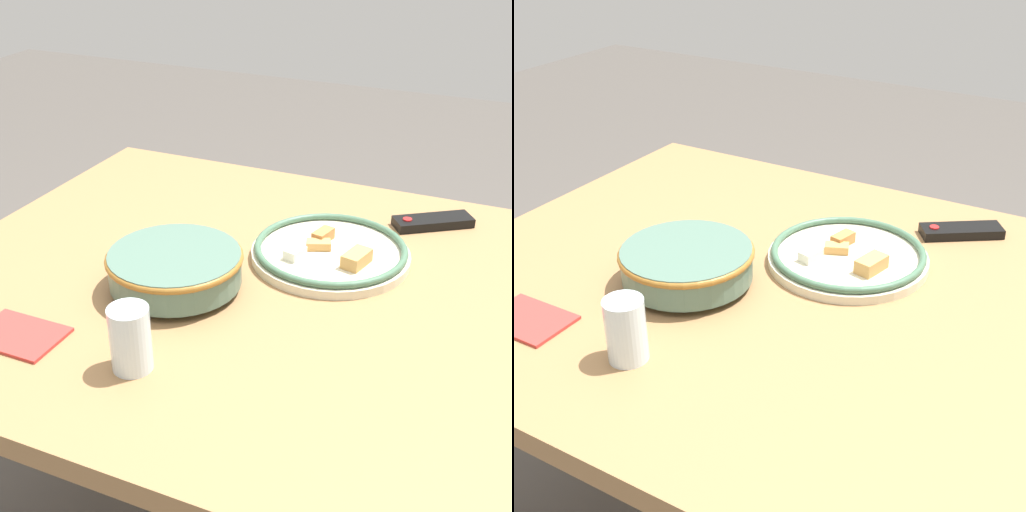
# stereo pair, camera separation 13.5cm
# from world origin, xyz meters

# --- Properties ---
(dining_table) EXTENTS (1.33, 1.05, 0.72)m
(dining_table) POSITION_xyz_m (0.00, 0.00, 0.64)
(dining_table) COLOR olive
(dining_table) RESTS_ON ground_plane
(noodle_bowl) EXTENTS (0.25, 0.25, 0.07)m
(noodle_bowl) POSITION_xyz_m (-0.16, -0.09, 0.76)
(noodle_bowl) COLOR #4C6B5B
(noodle_bowl) RESTS_ON dining_table
(food_plate) EXTENTS (0.31, 0.31, 0.04)m
(food_plate) POSITION_xyz_m (0.06, 0.14, 0.73)
(food_plate) COLOR beige
(food_plate) RESTS_ON dining_table
(tv_remote) EXTENTS (0.17, 0.14, 0.02)m
(tv_remote) POSITION_xyz_m (0.22, 0.37, 0.73)
(tv_remote) COLOR black
(tv_remote) RESTS_ON dining_table
(drinking_glass) EXTENTS (0.06, 0.06, 0.11)m
(drinking_glass) POSITION_xyz_m (-0.11, -0.32, 0.77)
(drinking_glass) COLOR silver
(drinking_glass) RESTS_ON dining_table
(folded_napkin) EXTENTS (0.15, 0.10, 0.01)m
(folded_napkin) POSITION_xyz_m (-0.33, -0.33, 0.72)
(folded_napkin) COLOR #B2332D
(folded_napkin) RESTS_ON dining_table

